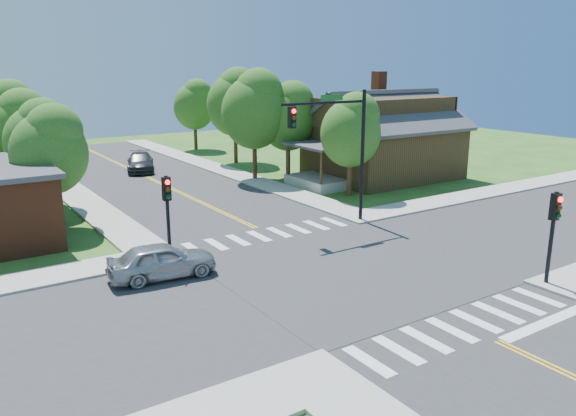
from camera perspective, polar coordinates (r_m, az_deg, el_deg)
ground at (r=24.01m, az=5.90°, el=-6.39°), size 100.00×100.00×0.00m
road_ns at (r=24.01m, az=5.90°, el=-6.35°), size 10.00×90.00×0.04m
road_ew at (r=24.01m, az=5.90°, el=-6.34°), size 90.00×10.00×0.04m
intersection_patch at (r=24.01m, az=5.90°, el=-6.39°), size 10.20×10.20×0.06m
sidewalk_ne at (r=45.57m, az=8.72°, el=3.61°), size 40.00×40.00×0.14m
crosswalk_north at (r=28.78m, az=-1.94°, el=-2.67°), size 8.85×2.00×0.01m
crosswalk_south at (r=20.01m, az=17.43°, el=-11.30°), size 8.85×2.00×0.01m
centerline at (r=24.00m, az=5.90°, el=-6.29°), size 0.30×90.00×0.01m
stop_bar at (r=21.22m, az=24.75°, el=-10.62°), size 4.60×0.45×0.09m
signal_mast_ne at (r=29.49m, az=5.15°, el=7.26°), size 5.30×0.42×7.20m
signal_pole_se at (r=23.84m, az=25.41°, el=-1.19°), size 0.34×0.42×3.80m
signal_pole_nw at (r=25.14m, az=-12.16°, el=0.66°), size 0.34×0.42×3.80m
house_ne at (r=43.44m, az=9.60°, el=7.40°), size 13.05×8.80×7.11m
tree_e_a at (r=36.76m, az=6.54°, el=8.03°), size 4.01×3.81×6.81m
tree_e_b at (r=42.62m, az=0.14°, el=9.47°), size 4.32×4.10×7.34m
tree_e_c at (r=49.45m, az=-5.33°, el=10.82°), size 4.87×4.62×8.28m
tree_e_d at (r=57.93m, az=-9.41°, el=10.45°), size 4.18×3.97×7.10m
tree_w_a at (r=31.44m, az=-22.97°, el=5.66°), size 3.89×3.69×6.61m
tree_w_b at (r=38.04m, az=-25.55°, el=7.27°), size 4.20×3.99×7.14m
tree_w_c at (r=45.22m, az=-26.47°, el=8.39°), size 4.41×4.19×7.49m
tree_house at (r=41.78m, az=-3.34°, el=10.17°), size 4.85×4.61×8.25m
tree_bldg at (r=35.91m, az=-23.88°, el=6.57°), size 3.91×3.71×6.65m
car_silver at (r=23.43m, az=-12.68°, el=-5.30°), size 2.62×4.69×1.48m
car_dgrey at (r=47.16m, az=-14.76°, el=4.48°), size 5.20×6.31×1.46m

